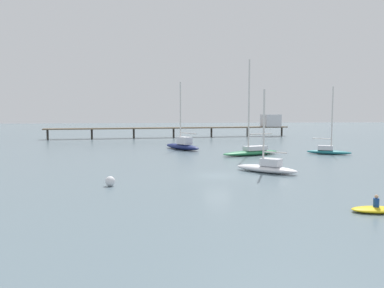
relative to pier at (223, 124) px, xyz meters
The scene contains 8 objects.
ground_plane 61.33m from the pier, 102.80° to the right, with size 400.00×400.00×0.00m, color slate.
pier is the anchor object (origin of this frame).
sailboat_teal 43.68m from the pier, 80.49° to the right, with size 6.44×4.76×10.36m.
sailboat_white 59.04m from the pier, 97.74° to the right, with size 6.38×6.40×8.84m.
sailboat_green 43.06m from the pier, 96.54° to the right, with size 10.07×5.60×14.22m.
sailboat_navy 36.14m from the pier, 113.60° to the right, with size 6.53×9.15×11.71m.
dinghy_yellow 74.64m from the pier, 94.74° to the right, with size 3.26×1.78×1.14m.
mooring_buoy_inner 68.06m from the pier, 110.55° to the right, with size 0.86×0.86×0.86m, color silver.
Camera 1 is at (-7.16, -35.53, 6.32)m, focal length 33.73 mm.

